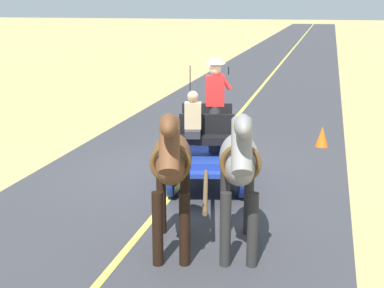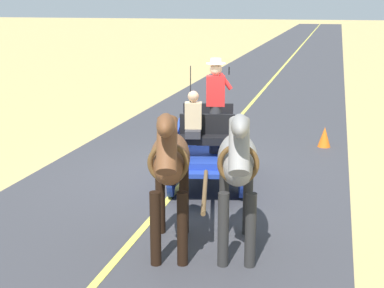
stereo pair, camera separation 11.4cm
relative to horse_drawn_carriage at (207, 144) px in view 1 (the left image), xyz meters
The scene contains 7 objects.
ground_plane 1.06m from the horse_drawn_carriage, 43.47° to the right, with size 200.00×200.00×0.00m, color tan.
road_surface 1.06m from the horse_drawn_carriage, 43.47° to the right, with size 6.42×160.00×0.01m, color #38383D.
road_centre_stripe 1.05m from the horse_drawn_carriage, 43.47° to the right, with size 0.12×160.00×0.00m, color #DBCC4C.
horse_drawn_carriage is the anchor object (origin of this frame).
horse_near_side 3.11m from the horse_drawn_carriage, 110.68° to the left, with size 0.84×2.15×2.21m.
horse_off_side 3.11m from the horse_drawn_carriage, 93.06° to the left, with size 0.93×2.14×2.21m.
traffic_cone 4.19m from the horse_drawn_carriage, 121.14° to the right, with size 0.32×0.32×0.50m, color orange.
Camera 1 is at (-2.70, 10.64, 3.51)m, focal length 52.03 mm.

